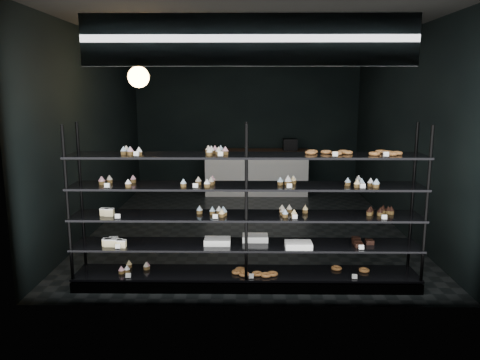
{
  "coord_description": "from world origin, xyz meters",
  "views": [
    {
      "loc": [
        -0.03,
        -7.65,
        2.27
      ],
      "look_at": [
        -0.1,
        -1.9,
        1.16
      ],
      "focal_mm": 35.0,
      "sensor_mm": 36.0,
      "label": 1
    }
  ],
  "objects": [
    {
      "name": "room",
      "position": [
        0.0,
        0.0,
        1.6
      ],
      "size": [
        5.01,
        6.01,
        3.2
      ],
      "color": "black",
      "rests_on": "ground"
    },
    {
      "name": "pendant_lamp",
      "position": [
        -1.54,
        -0.96,
        2.45
      ],
      "size": [
        0.3,
        0.3,
        0.88
      ],
      "color": "black",
      "rests_on": "room"
    },
    {
      "name": "display_shelf",
      "position": [
        -0.05,
        -2.45,
        0.63
      ],
      "size": [
        4.0,
        0.5,
        1.91
      ],
      "color": "black",
      "rests_on": "room"
    },
    {
      "name": "signage",
      "position": [
        0.0,
        -2.93,
        2.75
      ],
      "size": [
        3.3,
        0.05,
        0.5
      ],
      "color": "#0D1B41",
      "rests_on": "room"
    },
    {
      "name": "service_counter",
      "position": [
        0.22,
        2.5,
        0.5
      ],
      "size": [
        2.31,
        0.65,
        1.23
      ],
      "color": "silver",
      "rests_on": "room"
    }
  ]
}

